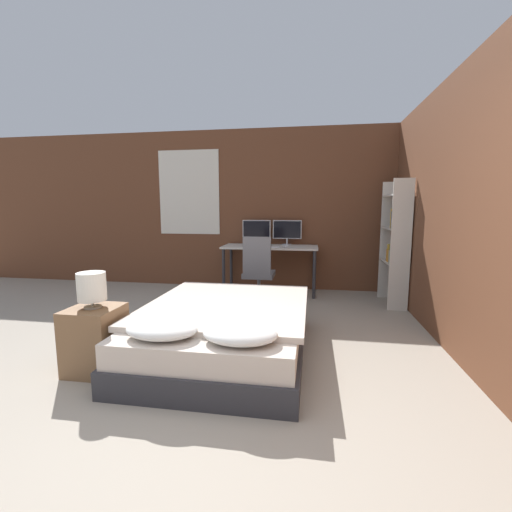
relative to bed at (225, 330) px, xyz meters
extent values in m
plane|color=#9E9384|center=(0.17, -1.37, -0.24)|extent=(20.00, 20.00, 0.00)
cube|color=brown|center=(0.17, 2.82, 1.11)|extent=(12.00, 0.06, 2.70)
cube|color=silver|center=(-1.35, 2.78, 1.41)|extent=(1.09, 0.01, 1.45)
cube|color=#A3B2CC|center=(-1.35, 2.78, 1.41)|extent=(1.01, 0.01, 1.37)
cube|color=brown|center=(2.15, 0.13, 1.11)|extent=(0.06, 12.00, 2.70)
cube|color=#2D2D33|center=(0.00, 0.02, -0.13)|extent=(1.48, 1.96, 0.22)
cube|color=beige|center=(0.00, 0.02, 0.08)|extent=(1.42, 1.90, 0.20)
cube|color=beige|center=(0.00, 0.14, 0.21)|extent=(1.52, 1.65, 0.05)
ellipsoid|color=white|center=(-0.30, -0.71, 0.25)|extent=(0.55, 0.38, 0.13)
ellipsoid|color=white|center=(0.30, -0.71, 0.25)|extent=(0.55, 0.38, 0.13)
cube|color=brown|center=(-1.01, -0.51, 0.04)|extent=(0.41, 0.42, 0.56)
cylinder|color=gray|center=(-1.01, -0.51, 0.33)|extent=(0.14, 0.14, 0.01)
cylinder|color=gray|center=(-1.01, -0.51, 0.36)|extent=(0.02, 0.02, 0.05)
cylinder|color=silver|center=(-1.01, -0.51, 0.50)|extent=(0.23, 0.23, 0.24)
cube|color=beige|center=(0.13, 2.44, 0.52)|extent=(1.53, 0.62, 0.03)
cylinder|color=#2D2D33|center=(-0.58, 2.18, 0.13)|extent=(0.05, 0.05, 0.75)
cylinder|color=#2D2D33|center=(0.85, 2.18, 0.13)|extent=(0.05, 0.05, 0.75)
cylinder|color=#2D2D33|center=(-0.58, 2.70, 0.13)|extent=(0.05, 0.05, 0.75)
cylinder|color=#2D2D33|center=(0.85, 2.70, 0.13)|extent=(0.05, 0.05, 0.75)
cylinder|color=#B7B7BC|center=(-0.12, 2.65, 0.54)|extent=(0.16, 0.16, 0.01)
cylinder|color=#B7B7BC|center=(-0.12, 2.65, 0.59)|extent=(0.03, 0.03, 0.09)
cube|color=#B7B7BC|center=(-0.12, 2.65, 0.79)|extent=(0.48, 0.03, 0.31)
cube|color=black|center=(-0.12, 2.63, 0.79)|extent=(0.45, 0.00, 0.28)
cylinder|color=#B7B7BC|center=(0.39, 2.65, 0.54)|extent=(0.16, 0.16, 0.01)
cylinder|color=#B7B7BC|center=(0.39, 2.65, 0.59)|extent=(0.03, 0.03, 0.09)
cube|color=#B7B7BC|center=(0.39, 2.65, 0.79)|extent=(0.48, 0.03, 0.31)
cube|color=black|center=(0.39, 2.63, 0.79)|extent=(0.45, 0.00, 0.28)
cube|color=#B7B7BC|center=(0.13, 2.23, 0.55)|extent=(0.35, 0.13, 0.02)
ellipsoid|color=#B7B7BC|center=(0.40, 2.23, 0.55)|extent=(0.07, 0.05, 0.04)
cylinder|color=black|center=(0.06, 1.76, -0.22)|extent=(0.52, 0.52, 0.04)
cylinder|color=gray|center=(0.06, 1.76, -0.02)|extent=(0.05, 0.05, 0.36)
cube|color=slate|center=(0.06, 1.76, 0.20)|extent=(0.43, 0.43, 0.07)
cube|color=slate|center=(0.06, 1.57, 0.49)|extent=(0.39, 0.05, 0.53)
cube|color=beige|center=(1.97, 1.72, 0.65)|extent=(0.26, 0.02, 1.77)
cube|color=beige|center=(1.97, 2.43, 0.65)|extent=(0.26, 0.02, 1.77)
cube|color=beige|center=(1.97, 2.07, 0.38)|extent=(0.26, 0.68, 0.02)
cube|color=beige|center=(1.97, 2.07, 0.86)|extent=(0.26, 0.68, 0.02)
cube|color=beige|center=(1.97, 2.07, 1.32)|extent=(0.26, 0.68, 0.02)
cube|color=teal|center=(1.97, 1.76, 0.49)|extent=(0.22, 0.04, 0.20)
cube|color=orange|center=(1.97, 1.81, 0.50)|extent=(0.22, 0.04, 0.22)
cube|color=#337042|center=(1.97, 1.85, 0.52)|extent=(0.22, 0.03, 0.25)
cube|color=#BCB29E|center=(1.97, 1.89, 0.48)|extent=(0.22, 0.04, 0.18)
cube|color=orange|center=(1.97, 1.94, 0.48)|extent=(0.22, 0.04, 0.17)
cube|color=gold|center=(1.97, 2.00, 0.52)|extent=(0.22, 0.04, 0.25)
cube|color=orange|center=(1.97, 2.04, 0.48)|extent=(0.22, 0.04, 0.18)
cube|color=#2D4784|center=(1.97, 1.75, 0.98)|extent=(0.22, 0.02, 0.22)
cube|color=#337042|center=(1.97, 1.79, 0.96)|extent=(0.22, 0.03, 0.17)
cube|color=gold|center=(1.97, 1.83, 1.00)|extent=(0.22, 0.03, 0.25)
cube|color=#2D4784|center=(1.97, 1.86, 0.99)|extent=(0.22, 0.03, 0.24)
cube|color=gold|center=(1.97, 1.90, 1.00)|extent=(0.22, 0.04, 0.27)
camera|label=1|loc=(0.80, -3.04, 1.15)|focal=24.00mm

